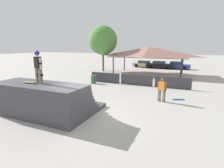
{
  "coord_description": "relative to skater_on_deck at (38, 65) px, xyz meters",
  "views": [
    {
      "loc": [
        5.09,
        -7.64,
        3.83
      ],
      "look_at": [
        -0.09,
        4.29,
        1.0
      ],
      "focal_mm": 28.0,
      "sensor_mm": 36.0,
      "label": 1
    }
  ],
  "objects": [
    {
      "name": "ground_plane",
      "position": [
        2.35,
        0.57,
        -2.84
      ],
      "size": [
        160.0,
        160.0,
        0.0
      ],
      "primitive_type": "plane",
      "color": "#ADA8A0"
    },
    {
      "name": "quarter_pipe_ramp",
      "position": [
        0.04,
        0.18,
        -2.03
      ],
      "size": [
        5.47,
        3.81,
        1.82
      ],
      "color": "#424247",
      "rests_on": "ground"
    },
    {
      "name": "skater_on_deck",
      "position": [
        0.0,
        0.0,
        0.0
      ],
      "size": [
        0.76,
        0.4,
        1.77
      ],
      "rotation": [
        0.0,
        0.0,
        -0.33
      ],
      "color": "#6B6051",
      "rests_on": "quarter_pipe_ramp"
    },
    {
      "name": "skateboard_on_deck",
      "position": [
        -0.45,
        -0.21,
        -0.96
      ],
      "size": [
        0.86,
        0.27,
        0.09
      ],
      "rotation": [
        0.0,
        0.0,
        0.08
      ],
      "color": "green",
      "rests_on": "quarter_pipe_ramp"
    },
    {
      "name": "bystander_walking",
      "position": [
        5.94,
        5.14,
        -1.9
      ],
      "size": [
        0.66,
        0.38,
        1.68
      ],
      "rotation": [
        0.0,
        0.0,
        2.76
      ],
      "color": "#6B6051",
      "rests_on": "ground"
    },
    {
      "name": "skateboard_on_ground",
      "position": [
        7.03,
        6.03,
        -2.78
      ],
      "size": [
        0.84,
        0.49,
        0.09
      ],
      "rotation": [
        0.0,
        0.0,
        0.38
      ],
      "color": "green",
      "rests_on": "ground"
    },
    {
      "name": "barrier_fence",
      "position": [
        2.86,
        9.61,
        -2.31
      ],
      "size": [
        10.14,
        0.12,
        1.05
      ],
      "color": "#3D3D42",
      "rests_on": "ground"
    },
    {
      "name": "pavilion_shelter",
      "position": [
        2.46,
        17.04,
        0.21
      ],
      "size": [
        10.15,
        5.35,
        3.75
      ],
      "color": "#2D2D33",
      "rests_on": "ground"
    },
    {
      "name": "tree_beside_pavilion",
      "position": [
        -4.7,
        17.44,
        1.83
      ],
      "size": [
        4.38,
        4.38,
        6.87
      ],
      "color": "brown",
      "rests_on": "ground"
    },
    {
      "name": "trash_bin",
      "position": [
        -1.49,
        8.6,
        -2.41
      ],
      "size": [
        0.52,
        0.52,
        0.85
      ],
      "primitive_type": "cylinder",
      "color": "#385B3D",
      "rests_on": "ground"
    },
    {
      "name": "parked_car_tan",
      "position": [
        0.12,
        24.7,
        -2.24
      ],
      "size": [
        4.28,
        2.33,
        1.27
      ],
      "rotation": [
        0.0,
        0.0,
        -0.16
      ],
      "color": "tan",
      "rests_on": "ground"
    },
    {
      "name": "parked_car_black",
      "position": [
        2.94,
        24.12,
        -2.24
      ],
      "size": [
        4.5,
        1.83,
        1.27
      ],
      "rotation": [
        0.0,
        0.0,
        -0.01
      ],
      "color": "black",
      "rests_on": "ground"
    },
    {
      "name": "parked_car_blue",
      "position": [
        5.76,
        24.62,
        -2.24
      ],
      "size": [
        4.31,
        2.06,
        1.27
      ],
      "rotation": [
        0.0,
        0.0,
        -0.1
      ],
      "color": "navy",
      "rests_on": "ground"
    }
  ]
}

